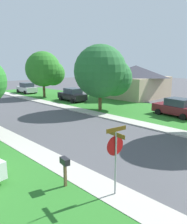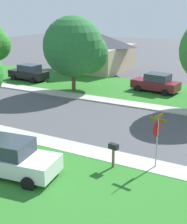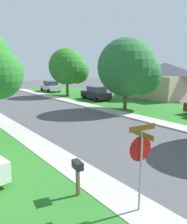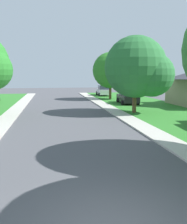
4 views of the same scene
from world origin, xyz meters
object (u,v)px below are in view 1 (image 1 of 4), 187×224
at_px(car_black_driveway_right, 72,95).
at_px(house_right_setback, 135,81).
at_px(tree_sidewalk_mid, 104,73).
at_px(car_maroon_behind_trees, 177,108).
at_px(car_silver_kerbside_mid, 27,88).
at_px(tree_sidewalk_far, 46,70).
at_px(mailbox, 65,165).
at_px(stop_sign_far_corner, 115,150).

height_order(car_black_driveway_right, house_right_setback, house_right_setback).
bearing_deg(tree_sidewalk_mid, car_maroon_behind_trees, -65.82).
relative_size(car_silver_kerbside_mid, tree_sidewalk_far, 0.67).
height_order(car_silver_kerbside_mid, house_right_setback, house_right_setback).
relative_size(car_maroon_behind_trees, tree_sidewalk_mid, 0.65).
bearing_deg(mailbox, car_maroon_behind_trees, 10.08).
bearing_deg(car_maroon_behind_trees, house_right_setback, 53.79).
relative_size(stop_sign_far_corner, tree_sidewalk_far, 0.42).
height_order(stop_sign_far_corner, car_black_driveway_right, stop_sign_far_corner).
xyz_separation_m(car_maroon_behind_trees, house_right_setback, (7.36, 10.05, 1.50)).
bearing_deg(house_right_setback, tree_sidewalk_far, 137.08).
bearing_deg(mailbox, tree_sidewalk_far, 58.82).
xyz_separation_m(stop_sign_far_corner, tree_sidewalk_far, (12.05, 23.37, 2.04)).
bearing_deg(house_right_setback, mailbox, -150.52).
xyz_separation_m(house_right_setback, mailbox, (-22.56, -12.75, -1.37)).
xyz_separation_m(car_black_driveway_right, tree_sidewalk_mid, (-1.26, -6.79, 3.09)).
relative_size(car_silver_kerbside_mid, tree_sidewalk_mid, 0.64).
height_order(stop_sign_far_corner, tree_sidewalk_mid, tree_sidewalk_mid).
bearing_deg(mailbox, tree_sidewalk_mid, 37.45).
relative_size(car_maroon_behind_trees, mailbox, 3.43).
bearing_deg(mailbox, car_black_driveway_right, 50.16).
bearing_deg(stop_sign_far_corner, car_black_driveway_right, 55.21).
bearing_deg(tree_sidewalk_far, stop_sign_far_corner, -117.27).
distance_m(house_right_setback, mailbox, 25.95).
bearing_deg(tree_sidewalk_far, car_maroon_behind_trees, -83.53).
bearing_deg(house_right_setback, car_silver_kerbside_mid, 122.48).
xyz_separation_m(car_maroon_behind_trees, tree_sidewalk_mid, (-2.99, 6.66, 3.09)).
height_order(car_black_driveway_right, mailbox, car_black_driveway_right).
bearing_deg(car_maroon_behind_trees, car_black_driveway_right, 97.32).
bearing_deg(stop_sign_far_corner, tree_sidewalk_mid, 44.85).
distance_m(stop_sign_far_corner, car_maroon_behind_trees, 14.92).
distance_m(car_silver_kerbside_mid, tree_sidewalk_mid, 18.52).
height_order(car_maroon_behind_trees, house_right_setback, house_right_setback).
relative_size(car_silver_kerbside_mid, house_right_setback, 0.49).
height_order(tree_sidewalk_far, tree_sidewalk_mid, tree_sidewalk_mid).
height_order(car_silver_kerbside_mid, tree_sidewalk_mid, tree_sidewalk_mid).
relative_size(stop_sign_far_corner, car_maroon_behind_trees, 0.62).
bearing_deg(house_right_setback, car_black_driveway_right, 159.51).
xyz_separation_m(car_black_driveway_right, car_silver_kerbside_mid, (-0.37, 11.45, 0.00)).
xyz_separation_m(stop_sign_far_corner, car_silver_kerbside_mid, (12.10, 29.38, -1.01)).
distance_m(car_black_driveway_right, tree_sidewalk_mid, 7.57).
xyz_separation_m(tree_sidewalk_mid, house_right_setback, (10.35, 3.40, -1.58)).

